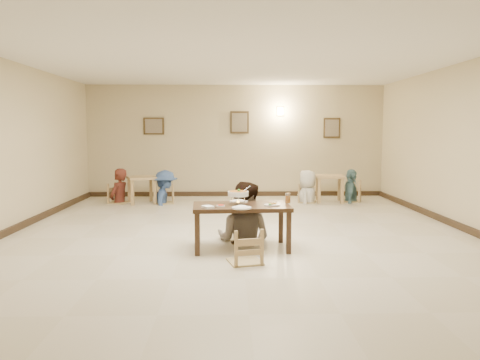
{
  "coord_description": "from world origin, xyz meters",
  "views": [
    {
      "loc": [
        -0.19,
        -7.7,
        1.77
      ],
      "look_at": [
        -0.02,
        -0.32,
        1.0
      ],
      "focal_mm": 35.0,
      "sensor_mm": 36.0,
      "label": 1
    }
  ],
  "objects_px": {
    "chair_far": "(242,213)",
    "bg_diner_c": "(308,170)",
    "bg_diner_b": "(165,170)",
    "bg_chair_ll": "(119,185)",
    "bg_diner_d": "(351,169)",
    "curry_warmer": "(238,194)",
    "main_diner": "(244,182)",
    "drink_glass": "(288,198)",
    "chair_near": "(245,230)",
    "bg_diner_a": "(118,168)",
    "bg_chair_rl": "(308,185)",
    "bg_chair_lr": "(165,186)",
    "bg_chair_rr": "(351,182)",
    "bg_table_left": "(142,182)",
    "main_table": "(241,210)",
    "bg_table_right": "(330,180)"
  },
  "relations": [
    {
      "from": "bg_diner_b",
      "to": "chair_far",
      "type": "bearing_deg",
      "value": -156.65
    },
    {
      "from": "chair_near",
      "to": "bg_diner_c",
      "type": "distance_m",
      "value": 5.61
    },
    {
      "from": "drink_glass",
      "to": "bg_chair_rr",
      "type": "bearing_deg",
      "value": 64.46
    },
    {
      "from": "drink_glass",
      "to": "bg_table_right",
      "type": "bearing_deg",
      "value": 70.19
    },
    {
      "from": "drink_glass",
      "to": "bg_chair_rl",
      "type": "distance_m",
      "value": 4.56
    },
    {
      "from": "chair_near",
      "to": "bg_chair_ll",
      "type": "relative_size",
      "value": 0.99
    },
    {
      "from": "chair_far",
      "to": "bg_chair_rr",
      "type": "height_order",
      "value": "bg_chair_rr"
    },
    {
      "from": "main_diner",
      "to": "drink_glass",
      "type": "relative_size",
      "value": 12.54
    },
    {
      "from": "bg_chair_lr",
      "to": "bg_chair_rl",
      "type": "height_order",
      "value": "bg_chair_rl"
    },
    {
      "from": "bg_table_left",
      "to": "bg_chair_lr",
      "type": "bearing_deg",
      "value": -4.43
    },
    {
      "from": "bg_chair_ll",
      "to": "bg_table_right",
      "type": "bearing_deg",
      "value": -73.97
    },
    {
      "from": "main_table",
      "to": "bg_table_left",
      "type": "distance_m",
      "value": 5.1
    },
    {
      "from": "bg_chair_ll",
      "to": "bg_diner_d",
      "type": "xyz_separation_m",
      "value": [
        5.79,
        0.12,
        0.36
      ]
    },
    {
      "from": "bg_chair_rl",
      "to": "main_diner",
      "type": "bearing_deg",
      "value": 174.01
    },
    {
      "from": "chair_near",
      "to": "bg_diner_d",
      "type": "xyz_separation_m",
      "value": [
        2.86,
        5.45,
        0.37
      ]
    },
    {
      "from": "chair_far",
      "to": "bg_table_right",
      "type": "bearing_deg",
      "value": 81.96
    },
    {
      "from": "main_diner",
      "to": "chair_near",
      "type": "bearing_deg",
      "value": 110.62
    },
    {
      "from": "bg_chair_rr",
      "to": "bg_diner_b",
      "type": "distance_m",
      "value": 4.66
    },
    {
      "from": "curry_warmer",
      "to": "bg_chair_rr",
      "type": "height_order",
      "value": "bg_chair_rr"
    },
    {
      "from": "bg_chair_ll",
      "to": "bg_chair_rl",
      "type": "bearing_deg",
      "value": -74.56
    },
    {
      "from": "main_diner",
      "to": "bg_diner_b",
      "type": "height_order",
      "value": "main_diner"
    },
    {
      "from": "bg_table_left",
      "to": "bg_chair_lr",
      "type": "height_order",
      "value": "bg_chair_lr"
    },
    {
      "from": "curry_warmer",
      "to": "main_diner",
      "type": "bearing_deg",
      "value": 78.72
    },
    {
      "from": "chair_near",
      "to": "bg_chair_lr",
      "type": "relative_size",
      "value": 1.04
    },
    {
      "from": "chair_far",
      "to": "bg_diner_d",
      "type": "bearing_deg",
      "value": 76.78
    },
    {
      "from": "bg_table_right",
      "to": "bg_chair_lr",
      "type": "xyz_separation_m",
      "value": [
        -4.08,
        -0.14,
        -0.11
      ]
    },
    {
      "from": "chair_far",
      "to": "bg_table_right",
      "type": "relative_size",
      "value": 1.17
    },
    {
      "from": "main_table",
      "to": "bg_table_right",
      "type": "relative_size",
      "value": 1.98
    },
    {
      "from": "bg_table_right",
      "to": "bg_chair_ll",
      "type": "bearing_deg",
      "value": -179.42
    },
    {
      "from": "bg_diner_a",
      "to": "main_table",
      "type": "bearing_deg",
      "value": 53.09
    },
    {
      "from": "bg_chair_lr",
      "to": "bg_diner_a",
      "type": "relative_size",
      "value": 0.51
    },
    {
      "from": "bg_table_right",
      "to": "chair_near",
      "type": "bearing_deg",
      "value": -113.19
    },
    {
      "from": "bg_table_right",
      "to": "bg_diner_a",
      "type": "distance_m",
      "value": 5.23
    },
    {
      "from": "bg_chair_lr",
      "to": "bg_table_left",
      "type": "bearing_deg",
      "value": -104.27
    },
    {
      "from": "chair_far",
      "to": "bg_diner_c",
      "type": "bearing_deg",
      "value": 88.05
    },
    {
      "from": "bg_chair_ll",
      "to": "bg_diner_a",
      "type": "distance_m",
      "value": 0.4
    },
    {
      "from": "chair_far",
      "to": "bg_diner_a",
      "type": "bearing_deg",
      "value": 148.21
    },
    {
      "from": "drink_glass",
      "to": "bg_table_left",
      "type": "distance_m",
      "value": 5.34
    },
    {
      "from": "main_table",
      "to": "curry_warmer",
      "type": "bearing_deg",
      "value": 158.29
    },
    {
      "from": "bg_chair_ll",
      "to": "bg_diner_b",
      "type": "relative_size",
      "value": 0.56
    },
    {
      "from": "main_diner",
      "to": "bg_diner_c",
      "type": "bearing_deg",
      "value": -91.2
    },
    {
      "from": "bg_diner_c",
      "to": "main_diner",
      "type": "bearing_deg",
      "value": -2.8
    },
    {
      "from": "bg_diner_d",
      "to": "bg_chair_rr",
      "type": "bearing_deg",
      "value": 16.38
    },
    {
      "from": "bg_chair_rl",
      "to": "bg_diner_d",
      "type": "xyz_separation_m",
      "value": [
        1.12,
        0.12,
        0.38
      ]
    },
    {
      "from": "bg_chair_ll",
      "to": "bg_chair_lr",
      "type": "bearing_deg",
      "value": -78.72
    },
    {
      "from": "bg_chair_rr",
      "to": "bg_diner_d",
      "type": "relative_size",
      "value": 0.61
    },
    {
      "from": "curry_warmer",
      "to": "bg_chair_lr",
      "type": "height_order",
      "value": "curry_warmer"
    },
    {
      "from": "bg_chair_rr",
      "to": "bg_chair_ll",
      "type": "bearing_deg",
      "value": -69.15
    },
    {
      "from": "main_diner",
      "to": "bg_diner_a",
      "type": "relative_size",
      "value": 1.13
    },
    {
      "from": "bg_chair_rl",
      "to": "bg_diner_b",
      "type": "relative_size",
      "value": 0.54
    }
  ]
}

